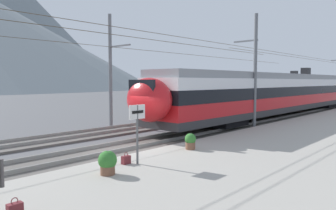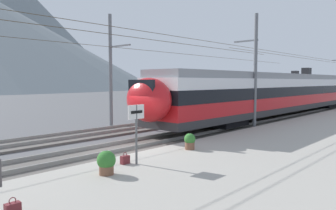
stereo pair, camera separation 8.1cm
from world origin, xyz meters
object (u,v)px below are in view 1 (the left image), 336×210
train_near_platform (283,92)px  train_far_track (276,89)px  handbag_near_sign (126,160)px  potted_plant_platform_edge (108,162)px  handbag_beside_passenger (15,209)px  catenary_mast_far_side (112,69)px  platform_sign (137,121)px  catenary_mast_mid (254,69)px  potted_plant_by_shelter (190,141)px

train_near_platform → train_far_track: (8.84, 4.51, -0.00)m
handbag_near_sign → potted_plant_platform_edge: 1.38m
handbag_beside_passenger → handbag_near_sign: bearing=19.5°
handbag_near_sign → train_far_track: bearing=14.4°
train_far_track → handbag_beside_passenger: (-33.60, -9.04, -1.81)m
train_near_platform → handbag_beside_passenger: 25.23m
train_far_track → potted_plant_platform_edge: train_far_track is taller
catenary_mast_far_side → platform_sign: bearing=-122.8°
handbag_beside_passenger → potted_plant_platform_edge: size_ratio=0.53×
train_far_track → catenary_mast_far_side: 22.83m
catenary_mast_far_side → catenary_mast_mid: bearing=-52.9°
handbag_beside_passenger → handbag_near_sign: size_ratio=0.95×
handbag_beside_passenger → potted_plant_platform_edge: potted_plant_platform_edge is taller
potted_plant_platform_edge → train_near_platform: bearing=9.3°
potted_plant_by_shelter → catenary_mast_far_side: bearing=72.3°
catenary_mast_far_side → handbag_beside_passenger: 15.83m
train_near_platform → handbag_beside_passenger: (-24.75, -4.52, -1.81)m
train_near_platform → potted_plant_by_shelter: size_ratio=49.19×
train_far_track → platform_sign: train_far_track is taller
catenary_mast_far_side → platform_sign: 11.65m
catenary_mast_far_side → potted_plant_platform_edge: size_ratio=61.00×
train_near_platform → catenary_mast_far_side: size_ratio=0.74×
train_near_platform → potted_plant_by_shelter: bearing=-169.5°
handbag_near_sign → potted_plant_by_shelter: bearing=-2.7°
train_near_platform → train_far_track: 9.93m
potted_plant_by_shelter → train_far_track: bearing=16.5°
handbag_beside_passenger → platform_sign: bearing=15.0°
train_far_track → catenary_mast_far_side: catenary_mast_far_side is taller
catenary_mast_mid → potted_plant_platform_edge: size_ratio=61.00×
train_far_track → catenary_mast_mid: size_ratio=0.72×
platform_sign → catenary_mast_far_side: bearing=57.2°
catenary_mast_far_side → platform_sign: (-6.20, -9.61, -2.24)m
platform_sign → potted_plant_platform_edge: size_ratio=2.77×
catenary_mast_mid → platform_sign: bearing=-171.1°
handbag_beside_passenger → potted_plant_by_shelter: potted_plant_by_shelter is taller
handbag_beside_passenger → potted_plant_by_shelter: size_ratio=0.58×
platform_sign → potted_plant_by_shelter: size_ratio=3.03×
handbag_beside_passenger → catenary_mast_mid: bearing=10.7°
train_far_track → platform_sign: 29.92m
platform_sign → handbag_beside_passenger: bearing=-165.0°
platform_sign → potted_plant_platform_edge: platform_sign is taller
handbag_beside_passenger → potted_plant_by_shelter: (7.89, 1.41, 0.23)m
train_near_platform → potted_plant_platform_edge: train_near_platform is taller
train_near_platform → handbag_beside_passenger: size_ratio=84.74×
catenary_mast_mid → handbag_near_sign: bearing=-172.7°
platform_sign → catenary_mast_mid: bearing=8.9°
platform_sign → potted_plant_by_shelter: (3.18, 0.15, -1.17)m
train_far_track → catenary_mast_mid: catenary_mast_mid is taller
train_near_platform → handbag_near_sign: train_near_platform is taller
catenary_mast_far_side → potted_plant_by_shelter: (-3.02, -9.46, -3.41)m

